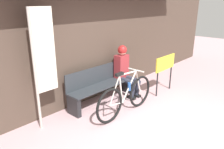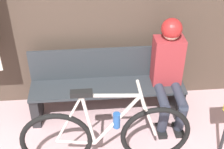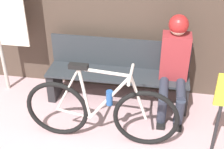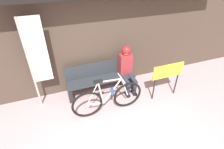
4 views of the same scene
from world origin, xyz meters
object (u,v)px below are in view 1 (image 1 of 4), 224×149
park_bench_near (101,86)px  person_seated (124,67)px  bicycle (126,97)px  signboard (165,66)px  banner_pole (42,58)px

park_bench_near → person_seated: size_ratio=1.44×
bicycle → person_seated: bearing=42.0°
bicycle → signboard: size_ratio=1.74×
bicycle → park_bench_near: bearing=85.3°
bicycle → person_seated: size_ratio=1.35×
park_bench_near → bicycle: bearing=-94.7°
person_seated → signboard: 1.05m
bicycle → signboard: signboard is taller
park_bench_near → banner_pole: 1.72m
person_seated → signboard: size_ratio=1.29×
person_seated → signboard: person_seated is taller
person_seated → bicycle: bearing=-138.0°
park_bench_near → banner_pole: (-1.44, 0.00, 0.94)m
park_bench_near → banner_pole: bearing=179.9°
park_bench_near → bicycle: size_ratio=1.07×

